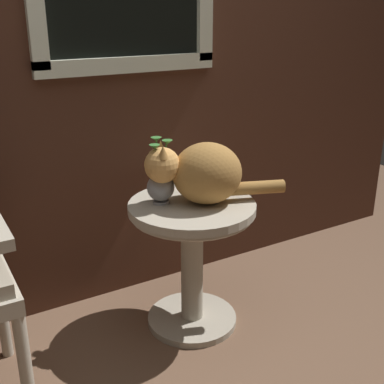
% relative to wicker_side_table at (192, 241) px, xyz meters
% --- Properties ---
extents(ground_plane, '(6.00, 6.00, 0.00)m').
position_rel_wicker_side_table_xyz_m(ground_plane, '(-0.29, -0.26, -0.41)').
color(ground_plane, brown).
extents(back_wall, '(4.00, 0.07, 2.60)m').
position_rel_wicker_side_table_xyz_m(back_wall, '(-0.28, 0.44, 0.90)').
color(back_wall, '#47281C').
rests_on(back_wall, ground_plane).
extents(wicker_side_table, '(0.54, 0.54, 0.59)m').
position_rel_wicker_side_table_xyz_m(wicker_side_table, '(0.00, 0.00, 0.00)').
color(wicker_side_table, '#B2A893').
rests_on(wicker_side_table, ground_plane).
extents(cat, '(0.57, 0.34, 0.27)m').
position_rel_wicker_side_table_xyz_m(cat, '(0.04, -0.02, 0.31)').
color(cat, '#AD7A3D').
rests_on(cat, wicker_side_table).
extents(pewter_vase_with_ivy, '(0.12, 0.11, 0.28)m').
position_rel_wicker_side_table_xyz_m(pewter_vase_with_ivy, '(-0.11, 0.07, 0.27)').
color(pewter_vase_with_ivy, '#99999E').
rests_on(pewter_vase_with_ivy, wicker_side_table).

